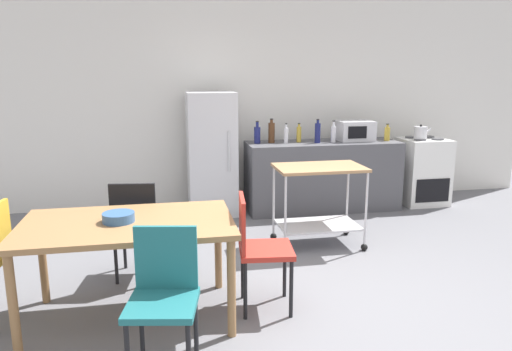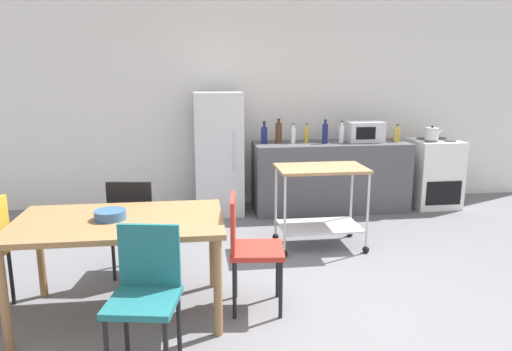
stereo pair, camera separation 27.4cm
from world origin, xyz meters
The scene contains 20 objects.
ground_plane centered at (0.00, 0.00, 0.00)m, with size 12.00×12.00×0.00m, color slate.
back_wall centered at (0.00, 3.20, 1.45)m, with size 8.40×0.12×2.90m, color silver.
kitchen_counter centered at (0.90, 2.60, 0.45)m, with size 2.00×0.64×0.90m, color #4C4C51.
dining_table centered at (-1.42, 0.09, 0.67)m, with size 1.50×0.90×0.75m.
chair_red centered at (-0.48, 0.06, 0.52)m, with size 0.44×0.44×0.89m.
chair_black centered at (-1.40, 0.79, 0.52)m, with size 0.45×0.45×0.89m.
chair_teal centered at (-1.18, -0.62, 0.52)m, with size 0.47×0.47×0.89m.
stove_oven centered at (2.35, 2.62, 0.45)m, with size 0.60×0.61×0.92m.
refrigerator centered at (-0.55, 2.70, 0.78)m, with size 0.60×0.63×1.55m.
kitchen_cart centered at (0.41, 1.29, 0.57)m, with size 0.91×0.57×0.85m.
bottle_soda centered at (0.03, 2.64, 1.02)m, with size 0.08×0.08×0.29m.
bottle_sparkling_water centered at (0.22, 2.66, 1.03)m, with size 0.08×0.08×0.31m.
bottle_olive_oil centered at (0.40, 2.61, 1.00)m, with size 0.06×0.06×0.25m.
bottle_wine centered at (0.58, 2.64, 1.01)m, with size 0.06×0.06×0.25m.
bottle_vinegar centered at (0.80, 2.54, 1.03)m, with size 0.07×0.07×0.31m.
bottle_sesame_oil centered at (1.02, 2.55, 1.01)m, with size 0.07×0.07×0.28m.
microwave centered at (1.35, 2.65, 1.03)m, with size 0.46×0.35×0.26m.
bottle_hot_sauce centered at (1.77, 2.55, 0.99)m, with size 0.07×0.07×0.23m.
fruit_bowl centered at (-1.48, 0.09, 0.78)m, with size 0.23×0.23×0.07m, color #33598C.
kettle centered at (2.23, 2.52, 1.00)m, with size 0.24×0.17×0.19m.
Camera 1 is at (-1.15, -3.29, 1.79)m, focal length 33.57 mm.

